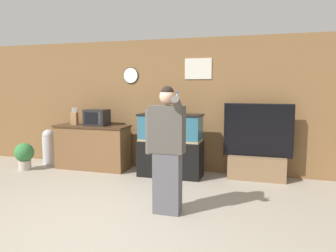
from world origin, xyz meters
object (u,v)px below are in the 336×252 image
(microwave, at_px, (97,117))
(potted_plant, at_px, (24,155))
(person_standing, at_px, (167,148))
(counter_island, at_px, (93,147))
(aquarium_on_stand, at_px, (170,145))
(trash_bin, at_px, (49,146))
(knife_block, at_px, (74,118))
(tv_on_stand, at_px, (257,157))

(microwave, relative_size, potted_plant, 0.83)
(microwave, height_order, person_standing, person_standing)
(counter_island, distance_m, microwave, 0.61)
(aquarium_on_stand, height_order, potted_plant, aquarium_on_stand)
(aquarium_on_stand, height_order, trash_bin, aquarium_on_stand)
(microwave, bearing_deg, knife_block, -173.58)
(counter_island, xyz_separation_m, knife_block, (-0.39, -0.02, 0.58))
(counter_island, bearing_deg, potted_plant, -158.97)
(microwave, bearing_deg, tv_on_stand, 2.67)
(knife_block, bearing_deg, microwave, 6.42)
(tv_on_stand, distance_m, trash_bin, 4.35)
(counter_island, height_order, knife_block, knife_block)
(microwave, relative_size, aquarium_on_stand, 0.38)
(potted_plant, bearing_deg, microwave, 20.96)
(tv_on_stand, bearing_deg, person_standing, -118.27)
(knife_block, distance_m, person_standing, 3.13)
(knife_block, distance_m, potted_plant, 1.23)
(knife_block, distance_m, trash_bin, 0.98)
(aquarium_on_stand, xyz_separation_m, tv_on_stand, (1.55, 0.27, -0.19))
(counter_island, relative_size, knife_block, 4.27)
(tv_on_stand, bearing_deg, trash_bin, -178.77)
(trash_bin, bearing_deg, tv_on_stand, 1.23)
(microwave, height_order, knife_block, knife_block)
(microwave, xyz_separation_m, trash_bin, (-1.21, 0.05, -0.66))
(microwave, xyz_separation_m, knife_block, (-0.48, -0.05, -0.02))
(trash_bin, bearing_deg, aquarium_on_stand, -3.63)
(person_standing, bearing_deg, trash_bin, 149.52)
(microwave, height_order, potted_plant, microwave)
(counter_island, relative_size, person_standing, 0.90)
(microwave, relative_size, knife_block, 1.26)
(aquarium_on_stand, xyz_separation_m, potted_plant, (-2.95, -0.40, -0.28))
(microwave, height_order, aquarium_on_stand, microwave)
(tv_on_stand, xyz_separation_m, trash_bin, (-4.35, -0.09, -0.01))
(person_standing, bearing_deg, potted_plant, 158.52)
(counter_island, bearing_deg, person_standing, -40.46)
(knife_block, xyz_separation_m, potted_plant, (-0.88, -0.47, -0.72))
(microwave, xyz_separation_m, tv_on_stand, (3.14, 0.15, -0.66))
(potted_plant, distance_m, trash_bin, 0.60)
(microwave, distance_m, aquarium_on_stand, 1.66)
(microwave, bearing_deg, person_standing, -42.29)
(aquarium_on_stand, relative_size, tv_on_stand, 0.86)
(knife_block, bearing_deg, trash_bin, 171.58)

